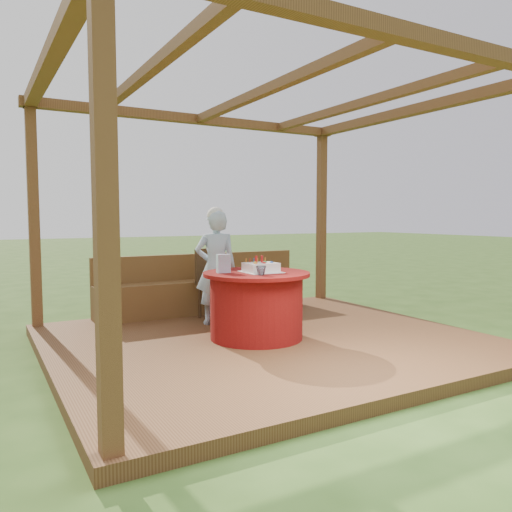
{
  "coord_description": "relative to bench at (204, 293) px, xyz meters",
  "views": [
    {
      "loc": [
        -2.75,
        -4.62,
        1.45
      ],
      "look_at": [
        0.0,
        0.25,
        1.0
      ],
      "focal_mm": 35.0,
      "sensor_mm": 36.0,
      "label": 1
    }
  ],
  "objects": [
    {
      "name": "birthday_cake",
      "position": [
        -0.08,
        -1.71,
        0.51
      ],
      "size": [
        0.39,
        0.39,
        0.18
      ],
      "color": "white",
      "rests_on": "table"
    },
    {
      "name": "ground",
      "position": [
        0.0,
        -1.72,
        -0.38
      ],
      "size": [
        60.0,
        60.0,
        0.0
      ],
      "primitive_type": "plane",
      "color": "#2E4E1A",
      "rests_on": "ground"
    },
    {
      "name": "gift_bag",
      "position": [
        -0.45,
        -1.56,
        0.56
      ],
      "size": [
        0.15,
        0.11,
        0.2
      ],
      "primitive_type": "cube",
      "rotation": [
        0.0,
        0.0,
        -0.17
      ],
      "color": "#CF86BD",
      "rests_on": "table"
    },
    {
      "name": "pergola",
      "position": [
        0.0,
        -1.72,
        2.02
      ],
      "size": [
        4.5,
        4.0,
        2.72
      ],
      "color": "brown",
      "rests_on": "deck"
    },
    {
      "name": "elderly_woman",
      "position": [
        -0.19,
        -0.79,
        0.46
      ],
      "size": [
        0.58,
        0.47,
        1.44
      ],
      "color": "#8BB0CE",
      "rests_on": "deck"
    },
    {
      "name": "table",
      "position": [
        -0.11,
        -1.68,
        0.1
      ],
      "size": [
        1.15,
        1.15,
        0.72
      ],
      "color": "maroon",
      "rests_on": "deck"
    },
    {
      "name": "bench",
      "position": [
        0.0,
        0.0,
        0.0
      ],
      "size": [
        3.0,
        0.42,
        0.8
      ],
      "color": "brown",
      "rests_on": "deck"
    },
    {
      "name": "deck",
      "position": [
        0.0,
        -1.72,
        -0.32
      ],
      "size": [
        4.5,
        4.0,
        0.12
      ],
      "primitive_type": "cube",
      "color": "brown",
      "rests_on": "ground"
    },
    {
      "name": "chair",
      "position": [
        -0.02,
        -0.4,
        0.24
      ],
      "size": [
        0.59,
        0.59,
        0.9
      ],
      "color": "#3E2713",
      "rests_on": "deck"
    },
    {
      "name": "drinking_glass",
      "position": [
        -0.22,
        -1.96,
        0.51
      ],
      "size": [
        0.14,
        0.14,
        0.1
      ],
      "primitive_type": "imported",
      "rotation": [
        0.0,
        0.0,
        -0.4
      ],
      "color": "silver",
      "rests_on": "table"
    }
  ]
}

